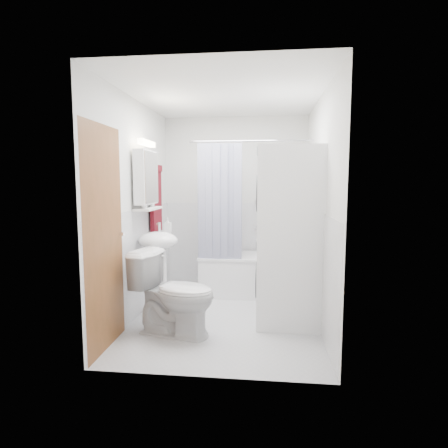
# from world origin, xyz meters

# --- Properties ---
(floor) EXTENTS (2.60, 2.60, 0.00)m
(floor) POSITION_xyz_m (0.00, 0.00, 0.00)
(floor) COLOR silver
(floor) RESTS_ON ground
(room_walls) EXTENTS (2.60, 2.60, 2.60)m
(room_walls) POSITION_xyz_m (0.00, 0.00, 1.49)
(room_walls) COLOR silver
(room_walls) RESTS_ON ground
(wainscot) EXTENTS (1.98, 2.58, 2.58)m
(wainscot) POSITION_xyz_m (0.00, 0.29, 0.60)
(wainscot) COLOR white
(wainscot) RESTS_ON ground
(door) EXTENTS (0.05, 2.00, 2.00)m
(door) POSITION_xyz_m (-0.95, -0.55, 1.00)
(door) COLOR brown
(door) RESTS_ON ground
(bathtub) EXTENTS (1.38, 0.65, 0.53)m
(bathtub) POSITION_xyz_m (0.26, 0.92, 0.29)
(bathtub) COLOR white
(bathtub) RESTS_ON ground
(tub_spout) EXTENTS (0.04, 0.12, 0.04)m
(tub_spout) POSITION_xyz_m (0.46, 1.25, 0.85)
(tub_spout) COLOR silver
(tub_spout) RESTS_ON room_walls
(curtain_rod) EXTENTS (1.56, 0.02, 0.02)m
(curtain_rod) POSITION_xyz_m (0.26, 0.65, 2.00)
(curtain_rod) COLOR silver
(curtain_rod) RESTS_ON room_walls
(shower_curtain) EXTENTS (0.55, 0.02, 1.45)m
(shower_curtain) POSITION_xyz_m (-0.14, 0.65, 1.25)
(shower_curtain) COLOR #15184A
(shower_curtain) RESTS_ON curtain_rod
(sink) EXTENTS (0.44, 0.37, 1.04)m
(sink) POSITION_xyz_m (-0.75, 0.02, 0.70)
(sink) COLOR white
(sink) RESTS_ON ground
(medicine_cabinet) EXTENTS (0.13, 0.50, 0.71)m
(medicine_cabinet) POSITION_xyz_m (-0.90, 0.10, 1.57)
(medicine_cabinet) COLOR white
(medicine_cabinet) RESTS_ON room_walls
(shelf) EXTENTS (0.18, 0.54, 0.02)m
(shelf) POSITION_xyz_m (-0.89, 0.10, 1.20)
(shelf) COLOR silver
(shelf) RESTS_ON room_walls
(shower_caddy) EXTENTS (0.22, 0.06, 0.02)m
(shower_caddy) POSITION_xyz_m (0.51, 1.24, 1.15)
(shower_caddy) COLOR silver
(shower_caddy) RESTS_ON room_walls
(towel) EXTENTS (0.07, 0.35, 0.85)m
(towel) POSITION_xyz_m (-0.94, 0.57, 1.31)
(towel) COLOR #5D0D0E
(towel) RESTS_ON room_walls
(washer_dryer) EXTENTS (0.68, 0.66, 1.86)m
(washer_dryer) POSITION_xyz_m (0.68, -0.06, 0.93)
(washer_dryer) COLOR white
(washer_dryer) RESTS_ON ground
(toilet) EXTENTS (0.91, 0.64, 0.81)m
(toilet) POSITION_xyz_m (-0.45, -0.51, 0.41)
(toilet) COLOR white
(toilet) RESTS_ON ground
(soap_pump) EXTENTS (0.08, 0.17, 0.08)m
(soap_pump) POSITION_xyz_m (-0.71, 0.25, 0.95)
(soap_pump) COLOR gray
(soap_pump) RESTS_ON sink
(shelf_bottle) EXTENTS (0.07, 0.18, 0.07)m
(shelf_bottle) POSITION_xyz_m (-0.89, -0.05, 1.25)
(shelf_bottle) COLOR gray
(shelf_bottle) RESTS_ON shelf
(shelf_cup) EXTENTS (0.10, 0.09, 0.10)m
(shelf_cup) POSITION_xyz_m (-0.89, 0.22, 1.26)
(shelf_cup) COLOR gray
(shelf_cup) RESTS_ON shelf
(shampoo_a) EXTENTS (0.13, 0.17, 0.13)m
(shampoo_a) POSITION_xyz_m (0.35, 1.24, 1.23)
(shampoo_a) COLOR gray
(shampoo_a) RESTS_ON shower_caddy
(shampoo_b) EXTENTS (0.08, 0.21, 0.08)m
(shampoo_b) POSITION_xyz_m (0.47, 1.24, 1.20)
(shampoo_b) COLOR navy
(shampoo_b) RESTS_ON shower_caddy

